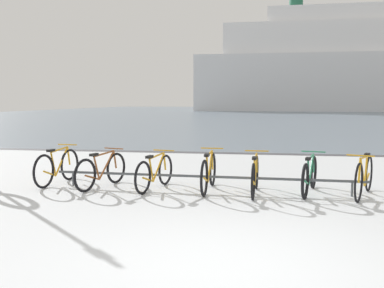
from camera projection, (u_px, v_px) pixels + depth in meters
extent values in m
cube|color=slate|center=(259.00, 112.00, 68.42)|extent=(80.00, 110.00, 0.08)
cube|color=#47474C|center=(252.00, 154.00, 14.36)|extent=(80.00, 0.50, 0.05)
cylinder|color=#4C5156|center=(204.00, 177.00, 8.43)|extent=(6.09, 0.26, 0.05)
cylinder|color=#4C5156|center=(73.00, 179.00, 8.97)|extent=(0.04, 0.04, 0.28)
cylinder|color=#4C5156|center=(352.00, 189.00, 7.93)|extent=(0.04, 0.04, 0.28)
torus|color=black|center=(70.00, 165.00, 9.56)|extent=(0.13, 0.69, 0.69)
torus|color=black|center=(44.00, 171.00, 8.65)|extent=(0.13, 0.69, 0.69)
cylinder|color=gold|center=(62.00, 161.00, 9.26)|extent=(0.10, 0.50, 0.58)
cylinder|color=gold|center=(53.00, 164.00, 8.96)|extent=(0.06, 0.18, 0.52)
cylinder|color=gold|center=(59.00, 150.00, 9.16)|extent=(0.11, 0.62, 0.08)
cylinder|color=gold|center=(50.00, 174.00, 8.85)|extent=(0.09, 0.42, 0.19)
cylinder|color=gold|center=(69.00, 156.00, 9.51)|extent=(0.05, 0.11, 0.41)
cube|color=black|center=(51.00, 150.00, 8.86)|extent=(0.10, 0.21, 0.05)
cylinder|color=gold|center=(67.00, 145.00, 9.45)|extent=(0.46, 0.08, 0.02)
torus|color=black|center=(116.00, 168.00, 9.20)|extent=(0.23, 0.64, 0.65)
torus|color=black|center=(85.00, 175.00, 8.28)|extent=(0.23, 0.64, 0.65)
cylinder|color=brown|center=(107.00, 165.00, 8.89)|extent=(0.18, 0.52, 0.55)
cylinder|color=brown|center=(97.00, 168.00, 8.59)|extent=(0.09, 0.19, 0.49)
cylinder|color=brown|center=(104.00, 154.00, 8.79)|extent=(0.22, 0.65, 0.08)
cylinder|color=brown|center=(92.00, 177.00, 8.48)|extent=(0.16, 0.44, 0.18)
cylinder|color=brown|center=(115.00, 159.00, 9.14)|extent=(0.07, 0.12, 0.38)
cube|color=black|center=(94.00, 155.00, 8.49)|extent=(0.13, 0.21, 0.05)
cylinder|color=brown|center=(114.00, 148.00, 9.09)|extent=(0.45, 0.15, 0.02)
torus|color=black|center=(165.00, 170.00, 9.02)|extent=(0.18, 0.63, 0.63)
torus|color=black|center=(143.00, 178.00, 8.10)|extent=(0.18, 0.63, 0.63)
cylinder|color=gold|center=(159.00, 167.00, 8.71)|extent=(0.15, 0.52, 0.53)
cylinder|color=gold|center=(151.00, 170.00, 8.41)|extent=(0.07, 0.19, 0.47)
cylinder|color=gold|center=(157.00, 156.00, 8.62)|extent=(0.18, 0.65, 0.08)
cylinder|color=gold|center=(148.00, 180.00, 8.30)|extent=(0.13, 0.44, 0.18)
cylinder|color=gold|center=(165.00, 161.00, 8.97)|extent=(0.06, 0.12, 0.37)
cube|color=black|center=(149.00, 157.00, 8.31)|extent=(0.12, 0.21, 0.05)
cylinder|color=gold|center=(164.00, 150.00, 8.91)|extent=(0.45, 0.12, 0.02)
torus|color=black|center=(213.00, 169.00, 8.94)|extent=(0.07, 0.68, 0.68)
torus|color=black|center=(204.00, 178.00, 7.92)|extent=(0.07, 0.68, 0.68)
cylinder|color=gold|center=(210.00, 166.00, 8.59)|extent=(0.06, 0.55, 0.57)
cylinder|color=gold|center=(207.00, 170.00, 8.27)|extent=(0.04, 0.19, 0.51)
cylinder|color=gold|center=(210.00, 154.00, 8.49)|extent=(0.06, 0.68, 0.08)
cylinder|color=gold|center=(206.00, 180.00, 8.15)|extent=(0.05, 0.45, 0.19)
cylinder|color=gold|center=(212.00, 160.00, 8.88)|extent=(0.04, 0.11, 0.40)
cube|color=black|center=(207.00, 155.00, 8.16)|extent=(0.09, 0.20, 0.05)
cylinder|color=gold|center=(212.00, 148.00, 8.82)|extent=(0.46, 0.04, 0.02)
torus|color=black|center=(257.00, 172.00, 8.59)|extent=(0.07, 0.66, 0.66)
torus|color=black|center=(253.00, 182.00, 7.62)|extent=(0.07, 0.66, 0.66)
cylinder|color=gold|center=(256.00, 169.00, 8.26)|extent=(0.06, 0.53, 0.56)
cylinder|color=gold|center=(255.00, 173.00, 7.95)|extent=(0.05, 0.19, 0.50)
cylinder|color=gold|center=(256.00, 157.00, 8.17)|extent=(0.07, 0.65, 0.08)
cylinder|color=gold|center=(254.00, 184.00, 7.83)|extent=(0.06, 0.44, 0.18)
cylinder|color=gold|center=(257.00, 163.00, 8.54)|extent=(0.04, 0.11, 0.40)
cube|color=black|center=(254.00, 158.00, 7.85)|extent=(0.09, 0.20, 0.05)
cylinder|color=gold|center=(257.00, 151.00, 8.48)|extent=(0.46, 0.05, 0.02)
torus|color=black|center=(313.00, 172.00, 8.67)|extent=(0.21, 0.64, 0.65)
torus|color=black|center=(305.00, 181.00, 7.69)|extent=(0.21, 0.64, 0.65)
cylinder|color=#2D8C60|center=(311.00, 169.00, 8.34)|extent=(0.17, 0.55, 0.54)
cylinder|color=#2D8C60|center=(308.00, 173.00, 8.02)|extent=(0.08, 0.20, 0.49)
cylinder|color=#2D8C60|center=(311.00, 157.00, 8.24)|extent=(0.21, 0.69, 0.08)
cylinder|color=#2D8C60|center=(307.00, 183.00, 7.90)|extent=(0.15, 0.46, 0.18)
cylinder|color=#2D8C60|center=(313.00, 163.00, 8.61)|extent=(0.06, 0.12, 0.38)
cube|color=black|center=(308.00, 159.00, 7.92)|extent=(0.13, 0.21, 0.05)
cylinder|color=#2D8C60|center=(313.00, 152.00, 8.55)|extent=(0.45, 0.14, 0.02)
torus|color=black|center=(359.00, 183.00, 7.43)|extent=(0.29, 0.66, 0.70)
torus|color=black|center=(369.00, 174.00, 8.36)|extent=(0.29, 0.66, 0.70)
cylinder|color=gold|center=(363.00, 173.00, 7.72)|extent=(0.24, 0.54, 0.59)
cylinder|color=gold|center=(366.00, 171.00, 8.02)|extent=(0.11, 0.20, 0.53)
cylinder|color=gold|center=(364.00, 158.00, 7.76)|extent=(0.30, 0.67, 0.09)
cylinder|color=gold|center=(367.00, 180.00, 8.17)|extent=(0.21, 0.45, 0.19)
cylinder|color=gold|center=(360.00, 171.00, 7.44)|extent=(0.08, 0.12, 0.42)
cube|color=black|center=(367.00, 155.00, 8.06)|extent=(0.15, 0.22, 0.05)
cylinder|color=gold|center=(361.00, 156.00, 7.45)|extent=(0.44, 0.19, 0.02)
cube|color=silver|center=(337.00, 84.00, 73.81)|extent=(47.63, 13.63, 9.30)
cube|color=white|center=(331.00, 41.00, 73.30)|extent=(35.74, 11.50, 5.12)
cube|color=white|center=(332.00, 17.00, 72.92)|extent=(21.49, 9.32, 2.61)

